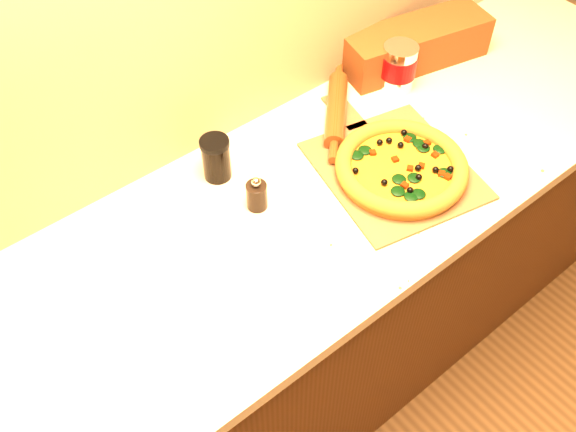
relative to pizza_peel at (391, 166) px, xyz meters
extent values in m
plane|color=#9E8460|center=(-0.39, 0.37, 0.45)|extent=(4.00, 0.00, 4.00)
cube|color=#49290F|center=(-0.39, 0.05, -0.47)|extent=(2.80, 0.65, 0.86)
cube|color=beige|center=(-0.39, 0.05, -0.02)|extent=(2.84, 0.68, 0.04)
cube|color=brown|center=(0.00, -0.02, 0.00)|extent=(0.43, 0.46, 0.01)
cube|color=brown|center=(0.05, 0.24, 0.00)|extent=(0.09, 0.17, 0.01)
cylinder|color=#C88732|center=(0.00, -0.04, 0.01)|extent=(0.32, 0.32, 0.02)
cylinder|color=yellow|center=(0.00, -0.04, 0.02)|extent=(0.27, 0.27, 0.01)
torus|color=#965C1B|center=(0.00, -0.04, 0.03)|extent=(0.34, 0.34, 0.04)
ellipsoid|color=black|center=(0.05, -0.01, 0.03)|extent=(0.04, 0.04, 0.01)
sphere|color=black|center=(-0.04, -0.06, 0.04)|extent=(0.02, 0.02, 0.02)
cube|color=maroon|center=(0.02, -0.09, 0.03)|extent=(0.02, 0.02, 0.01)
cylinder|color=black|center=(-0.35, 0.11, 0.03)|extent=(0.05, 0.05, 0.07)
sphere|color=silver|center=(-0.35, 0.11, 0.08)|extent=(0.02, 0.02, 0.02)
cylinder|color=#602F10|center=(0.02, 0.24, 0.02)|extent=(0.23, 0.24, 0.05)
cylinder|color=#602F10|center=(0.14, 0.36, 0.02)|extent=(0.06, 0.06, 0.02)
cylinder|color=#602F10|center=(-0.10, 0.12, 0.02)|extent=(0.06, 0.06, 0.02)
cylinder|color=silver|center=(0.25, 0.23, 0.07)|extent=(0.10, 0.10, 0.14)
cylinder|color=#9B0508|center=(0.25, 0.23, 0.07)|extent=(0.10, 0.10, 0.06)
cube|color=brown|center=(0.37, 0.28, 0.06)|extent=(0.47, 0.24, 0.12)
cylinder|color=black|center=(-0.37, 0.26, 0.05)|extent=(0.07, 0.07, 0.11)
cylinder|color=black|center=(-0.37, 0.26, 0.11)|extent=(0.07, 0.07, 0.01)
camera|label=1|loc=(-0.94, -0.75, 1.18)|focal=40.00mm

